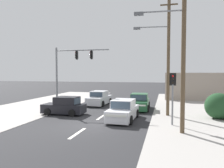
{
  "coord_description": "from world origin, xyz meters",
  "views": [
    {
      "loc": [
        5.01,
        -13.88,
        3.56
      ],
      "look_at": [
        0.64,
        4.0,
        2.64
      ],
      "focal_mm": 35.0,
      "sensor_mm": 36.0,
      "label": 1
    }
  ],
  "objects_px": {
    "utility_pole_foreground_right": "(181,42)",
    "traffic_signal_mast": "(69,67)",
    "sedan_oncoming_mid": "(139,102)",
    "hatchback_oncoming_near": "(65,106)",
    "utility_pole_midground_right": "(167,50)",
    "pedestal_signal_right_kerb": "(173,90)",
    "sedan_kerbside_parked": "(123,111)",
    "sedan_receding_far": "(99,99)"
  },
  "relations": [
    {
      "from": "utility_pole_foreground_right",
      "to": "pedestal_signal_right_kerb",
      "type": "bearing_deg",
      "value": 101.44
    },
    {
      "from": "utility_pole_midground_right",
      "to": "traffic_signal_mast",
      "type": "distance_m",
      "value": 9.12
    },
    {
      "from": "sedan_receding_far",
      "to": "sedan_kerbside_parked",
      "type": "distance_m",
      "value": 8.23
    },
    {
      "from": "utility_pole_foreground_right",
      "to": "sedan_receding_far",
      "type": "bearing_deg",
      "value": 129.02
    },
    {
      "from": "pedestal_signal_right_kerb",
      "to": "hatchback_oncoming_near",
      "type": "xyz_separation_m",
      "value": [
        -8.9,
        1.92,
        -1.71
      ]
    },
    {
      "from": "pedestal_signal_right_kerb",
      "to": "sedan_receding_far",
      "type": "relative_size",
      "value": 0.82
    },
    {
      "from": "utility_pole_foreground_right",
      "to": "sedan_oncoming_mid",
      "type": "height_order",
      "value": "utility_pole_foreground_right"
    },
    {
      "from": "utility_pole_foreground_right",
      "to": "sedan_receding_far",
      "type": "height_order",
      "value": "utility_pole_foreground_right"
    },
    {
      "from": "sedan_oncoming_mid",
      "to": "utility_pole_midground_right",
      "type": "bearing_deg",
      "value": -45.44
    },
    {
      "from": "pedestal_signal_right_kerb",
      "to": "sedan_kerbside_parked",
      "type": "bearing_deg",
      "value": 166.42
    },
    {
      "from": "utility_pole_midground_right",
      "to": "hatchback_oncoming_near",
      "type": "bearing_deg",
      "value": -170.15
    },
    {
      "from": "traffic_signal_mast",
      "to": "sedan_receding_far",
      "type": "xyz_separation_m",
      "value": [
        1.75,
        4.05,
        -3.44
      ]
    },
    {
      "from": "utility_pole_foreground_right",
      "to": "traffic_signal_mast",
      "type": "height_order",
      "value": "utility_pole_foreground_right"
    },
    {
      "from": "sedan_receding_far",
      "to": "hatchback_oncoming_near",
      "type": "height_order",
      "value": "sedan_receding_far"
    },
    {
      "from": "utility_pole_midground_right",
      "to": "hatchback_oncoming_near",
      "type": "relative_size",
      "value": 2.81
    },
    {
      "from": "pedestal_signal_right_kerb",
      "to": "sedan_kerbside_parked",
      "type": "height_order",
      "value": "pedestal_signal_right_kerb"
    },
    {
      "from": "utility_pole_midground_right",
      "to": "traffic_signal_mast",
      "type": "xyz_separation_m",
      "value": [
        -9.0,
        0.58,
        -1.34
      ]
    },
    {
      "from": "traffic_signal_mast",
      "to": "sedan_oncoming_mid",
      "type": "height_order",
      "value": "traffic_signal_mast"
    },
    {
      "from": "sedan_oncoming_mid",
      "to": "hatchback_oncoming_near",
      "type": "distance_m",
      "value": 7.22
    },
    {
      "from": "sedan_kerbside_parked",
      "to": "pedestal_signal_right_kerb",
      "type": "bearing_deg",
      "value": -13.58
    },
    {
      "from": "utility_pole_midground_right",
      "to": "sedan_receding_far",
      "type": "distance_m",
      "value": 9.84
    },
    {
      "from": "utility_pole_foreground_right",
      "to": "traffic_signal_mast",
      "type": "bearing_deg",
      "value": 149.07
    },
    {
      "from": "utility_pole_midground_right",
      "to": "traffic_signal_mast",
      "type": "bearing_deg",
      "value": 176.34
    },
    {
      "from": "traffic_signal_mast",
      "to": "sedan_oncoming_mid",
      "type": "xyz_separation_m",
      "value": [
        6.48,
        1.98,
        -3.44
      ]
    },
    {
      "from": "pedestal_signal_right_kerb",
      "to": "utility_pole_midground_right",
      "type": "bearing_deg",
      "value": 96.64
    },
    {
      "from": "hatchback_oncoming_near",
      "to": "utility_pole_midground_right",
      "type": "bearing_deg",
      "value": 9.85
    },
    {
      "from": "pedestal_signal_right_kerb",
      "to": "sedan_kerbside_parked",
      "type": "distance_m",
      "value": 4.05
    },
    {
      "from": "utility_pole_midground_right",
      "to": "hatchback_oncoming_near",
      "type": "distance_m",
      "value": 9.87
    },
    {
      "from": "hatchback_oncoming_near",
      "to": "pedestal_signal_right_kerb",
      "type": "bearing_deg",
      "value": -12.15
    },
    {
      "from": "hatchback_oncoming_near",
      "to": "utility_pole_foreground_right",
      "type": "bearing_deg",
      "value": -22.31
    },
    {
      "from": "traffic_signal_mast",
      "to": "pedestal_signal_right_kerb",
      "type": "relative_size",
      "value": 1.69
    },
    {
      "from": "utility_pole_midground_right",
      "to": "pedestal_signal_right_kerb",
      "type": "distance_m",
      "value": 4.59
    },
    {
      "from": "utility_pole_midground_right",
      "to": "sedan_kerbside_parked",
      "type": "bearing_deg",
      "value": -141.44
    },
    {
      "from": "utility_pole_foreground_right",
      "to": "utility_pole_midground_right",
      "type": "height_order",
      "value": "utility_pole_midground_right"
    },
    {
      "from": "sedan_oncoming_mid",
      "to": "sedan_kerbside_parked",
      "type": "xyz_separation_m",
      "value": [
        -0.65,
        -5.09,
        0.0
      ]
    },
    {
      "from": "sedan_kerbside_parked",
      "to": "sedan_receding_far",
      "type": "bearing_deg",
      "value": 119.68
    },
    {
      "from": "sedan_oncoming_mid",
      "to": "sedan_receding_far",
      "type": "xyz_separation_m",
      "value": [
        -4.73,
        2.06,
        0.0
      ]
    },
    {
      "from": "utility_pole_foreground_right",
      "to": "hatchback_oncoming_near",
      "type": "xyz_separation_m",
      "value": [
        -9.28,
        3.81,
        -4.65
      ]
    },
    {
      "from": "utility_pole_foreground_right",
      "to": "traffic_signal_mast",
      "type": "distance_m",
      "value": 11.47
    },
    {
      "from": "sedan_oncoming_mid",
      "to": "traffic_signal_mast",
      "type": "bearing_deg",
      "value": -162.98
    },
    {
      "from": "traffic_signal_mast",
      "to": "sedan_kerbside_parked",
      "type": "bearing_deg",
      "value": -28.05
    },
    {
      "from": "utility_pole_foreground_right",
      "to": "traffic_signal_mast",
      "type": "relative_size",
      "value": 1.66
    }
  ]
}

